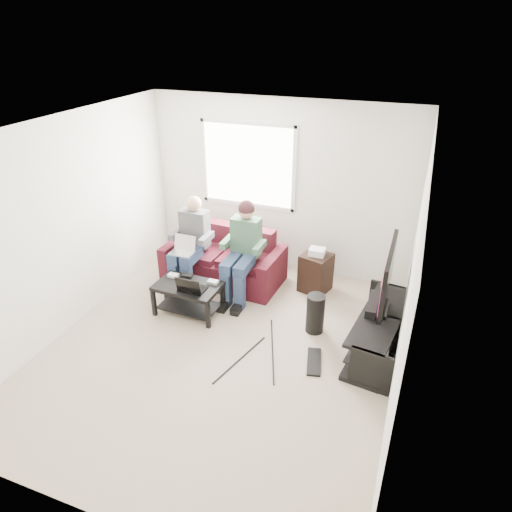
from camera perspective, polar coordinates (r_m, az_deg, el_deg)
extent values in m
plane|color=#B4A58C|center=(5.64, -4.49, -11.47)|extent=(4.50, 4.50, 0.00)
plane|color=white|center=(4.48, -5.75, 15.24)|extent=(4.50, 4.50, 0.00)
plane|color=silver|center=(6.86, 3.00, 8.48)|extent=(4.50, 0.00, 4.50)
plane|color=silver|center=(3.41, -21.86, -16.25)|extent=(4.50, 0.00, 4.50)
plane|color=silver|center=(6.00, -22.66, 3.39)|extent=(0.00, 4.50, 4.50)
plane|color=silver|center=(4.53, 18.57, -3.78)|extent=(0.00, 4.50, 4.50)
cube|color=white|center=(6.91, -0.99, 11.29)|extent=(1.40, 0.01, 1.20)
cube|color=silver|center=(6.90, -1.02, 11.27)|extent=(1.48, 0.04, 1.28)
cube|color=#48121A|center=(6.86, -4.03, -1.66)|extent=(1.44, 0.83, 0.39)
cube|color=#48121A|center=(6.94, -3.05, 2.45)|extent=(1.40, 0.29, 0.40)
cube|color=#48121A|center=(7.14, -9.71, 0.02)|extent=(0.20, 0.85, 0.56)
cube|color=#48121A|center=(6.57, 2.09, -2.17)|extent=(0.20, 0.85, 0.56)
cube|color=#48121A|center=(6.87, -6.82, 0.57)|extent=(0.70, 0.67, 0.10)
cube|color=#48121A|center=(6.60, -1.42, -0.39)|extent=(0.70, 0.67, 0.10)
cube|color=navy|center=(6.58, -9.57, 0.26)|extent=(0.16, 0.45, 0.14)
cube|color=navy|center=(6.49, -8.03, -0.02)|extent=(0.16, 0.45, 0.14)
cube|color=navy|center=(6.59, -10.13, -2.88)|extent=(0.13, 0.13, 0.49)
cube|color=navy|center=(6.50, -8.60, -3.21)|extent=(0.13, 0.13, 0.49)
cube|color=#515155|center=(6.67, -7.65, 3.47)|extent=(0.40, 0.22, 0.55)
sphere|color=tan|center=(6.54, -7.78, 6.49)|extent=(0.22, 0.22, 0.22)
cube|color=navy|center=(6.25, -3.16, -0.92)|extent=(0.16, 0.45, 0.14)
cube|color=navy|center=(6.18, -1.46, -1.23)|extent=(0.16, 0.45, 0.14)
cube|color=navy|center=(6.26, -3.75, -4.23)|extent=(0.13, 0.13, 0.49)
cube|color=navy|center=(6.20, -2.06, -4.58)|extent=(0.13, 0.13, 0.49)
cube|color=#4E5151|center=(6.35, -1.24, 2.46)|extent=(0.40, 0.22, 0.55)
sphere|color=tan|center=(6.22, -1.20, 5.62)|extent=(0.22, 0.22, 0.22)
sphere|color=#371B1F|center=(6.21, -1.21, 5.96)|extent=(0.23, 0.23, 0.23)
cube|color=black|center=(6.10, -8.54, -3.78)|extent=(0.88, 0.56, 0.05)
cube|color=black|center=(6.26, -8.35, -6.18)|extent=(0.79, 0.47, 0.02)
cube|color=black|center=(6.23, -12.65, -5.78)|extent=(0.05, 0.05, 0.38)
cube|color=black|center=(5.88, -6.03, -7.39)|extent=(0.05, 0.05, 0.38)
cube|color=black|center=(6.55, -10.53, -3.72)|extent=(0.05, 0.05, 0.38)
cube|color=black|center=(6.23, -4.17, -5.11)|extent=(0.05, 0.05, 0.38)
cube|color=silver|center=(6.29, -10.31, -2.41)|extent=(0.14, 0.09, 0.04)
cube|color=black|center=(6.25, -8.60, -2.45)|extent=(0.15, 0.10, 0.04)
cube|color=gray|center=(6.06, -5.41, -3.27)|extent=(0.14, 0.09, 0.04)
cube|color=black|center=(5.54, 15.41, -7.22)|extent=(0.65, 1.54, 0.04)
cube|color=black|center=(5.67, 15.12, -9.11)|extent=(0.60, 1.47, 0.03)
cube|color=black|center=(5.80, 14.85, -10.84)|extent=(0.65, 1.54, 0.06)
cube|color=black|center=(5.10, 14.10, -13.78)|extent=(0.45, 0.10, 0.50)
cube|color=black|center=(6.27, 15.93, -5.32)|extent=(0.45, 0.10, 0.50)
cube|color=black|center=(5.60, 15.58, -6.32)|extent=(0.12, 0.40, 0.04)
cube|color=black|center=(5.56, 15.68, -5.64)|extent=(0.06, 0.06, 0.12)
cube|color=black|center=(5.36, 16.20, -2.20)|extent=(0.05, 1.10, 0.65)
cube|color=#D0317C|center=(5.36, 15.88, -2.14)|extent=(0.01, 1.01, 0.58)
cube|color=black|center=(5.59, 14.40, -5.86)|extent=(0.12, 0.50, 0.10)
cylinder|color=#B4834D|center=(6.03, 15.73, -3.25)|extent=(0.08, 0.08, 0.12)
cube|color=silver|center=(5.32, 14.64, -11.19)|extent=(0.30, 0.22, 0.06)
cube|color=gray|center=(5.89, 15.54, -7.01)|extent=(0.34, 0.26, 0.08)
cube|color=black|center=(5.60, 15.12, -8.99)|extent=(0.38, 0.30, 0.07)
cylinder|color=black|center=(5.81, 7.42, -7.14)|extent=(0.23, 0.23, 0.52)
cube|color=black|center=(5.47, 7.26, -12.97)|extent=(0.26, 0.49, 0.03)
cube|color=black|center=(6.63, 7.47, -2.07)|extent=(0.39, 0.39, 0.57)
cube|color=silver|center=(6.47, 7.65, 0.52)|extent=(0.22, 0.18, 0.10)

